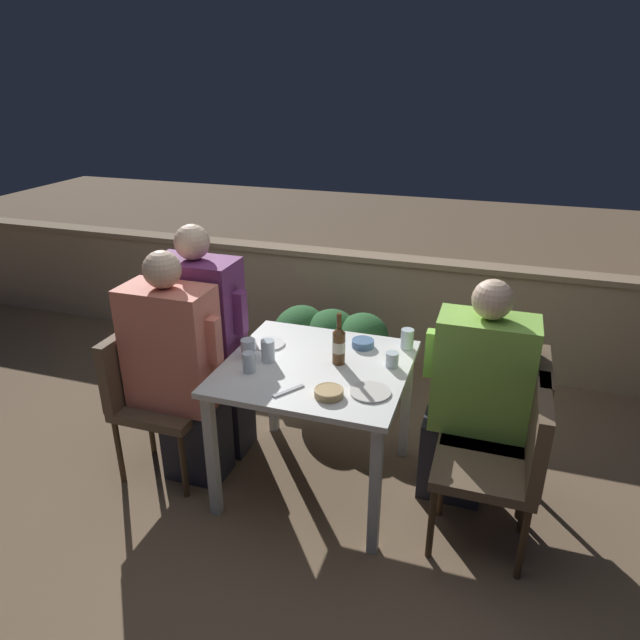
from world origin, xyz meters
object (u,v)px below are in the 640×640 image
person_purple_stripe (206,343)px  person_coral_top (179,370)px  chair_right_near (508,454)px  potted_plant (179,339)px  chair_left_near (150,387)px  beer_bottle (339,344)px  person_green_blouse (473,396)px  chair_right_far (512,420)px  chair_left_far (179,365)px

person_purple_stripe → person_coral_top: bearing=-92.4°
chair_right_near → potted_plant: chair_right_near is taller
person_coral_top → potted_plant: bearing=122.0°
chair_left_near → chair_right_near: bearing=-0.4°
person_coral_top → person_purple_stripe: (0.01, 0.28, 0.03)m
person_coral_top → potted_plant: 0.82m
person_purple_stripe → chair_right_near: (1.67, -0.29, -0.17)m
chair_right_near → beer_bottle: size_ratio=3.06×
potted_plant → beer_bottle: bearing=-21.6°
beer_bottle → chair_left_near: bearing=-169.6°
person_green_blouse → person_purple_stripe: bearing=-179.9°
person_purple_stripe → chair_right_far: size_ratio=1.63×
person_coral_top → chair_left_far: 0.36m
person_coral_top → chair_right_near: person_coral_top is taller
person_coral_top → person_purple_stripe: person_purple_stripe is taller
potted_plant → chair_left_far: bearing=-59.0°
beer_bottle → person_coral_top: bearing=-167.2°
chair_left_near → beer_bottle: (1.02, 0.19, 0.33)m
chair_left_far → person_green_blouse: (1.68, 0.00, 0.10)m
person_green_blouse → potted_plant: bearing=168.2°
person_purple_stripe → chair_right_far: person_purple_stripe is taller
person_coral_top → person_green_blouse: size_ratio=1.06×
chair_right_far → potted_plant: chair_right_far is taller
chair_left_near → person_green_blouse: (1.69, 0.28, 0.10)m
person_coral_top → beer_bottle: (0.82, 0.19, 0.19)m
chair_left_near → chair_left_far: (0.01, 0.28, 0.00)m
chair_right_far → person_green_blouse: person_green_blouse is taller
person_coral_top → potted_plant: (-0.42, 0.68, -0.19)m
chair_right_far → beer_bottle: 0.93m
chair_left_near → person_coral_top: 0.24m
person_coral_top → potted_plant: size_ratio=1.73×
chair_left_near → person_coral_top: bearing=-0.0°
chair_right_near → potted_plant: 2.22m
chair_right_near → person_green_blouse: person_green_blouse is taller
person_coral_top → chair_left_far: bearing=123.3°
chair_left_far → beer_bottle: 1.06m
chair_left_far → potted_plant: (-0.24, 0.40, -0.05)m
chair_right_far → person_green_blouse: bearing=180.0°
beer_bottle → potted_plant: beer_bottle is taller
chair_left_near → chair_right_far: 1.91m
chair_left_near → potted_plant: chair_left_near is taller
person_green_blouse → potted_plant: size_ratio=1.63×
chair_right_near → beer_bottle: 0.94m
person_purple_stripe → chair_left_near: bearing=-126.8°
person_green_blouse → potted_plant: (-1.92, 0.40, -0.15)m
chair_right_near → person_green_blouse: bearing=122.5°
chair_left_near → person_green_blouse: 1.72m
chair_left_far → chair_right_near: same height
person_green_blouse → chair_left_far: bearing=-179.9°
person_coral_top → chair_right_far: (1.69, 0.28, -0.14)m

